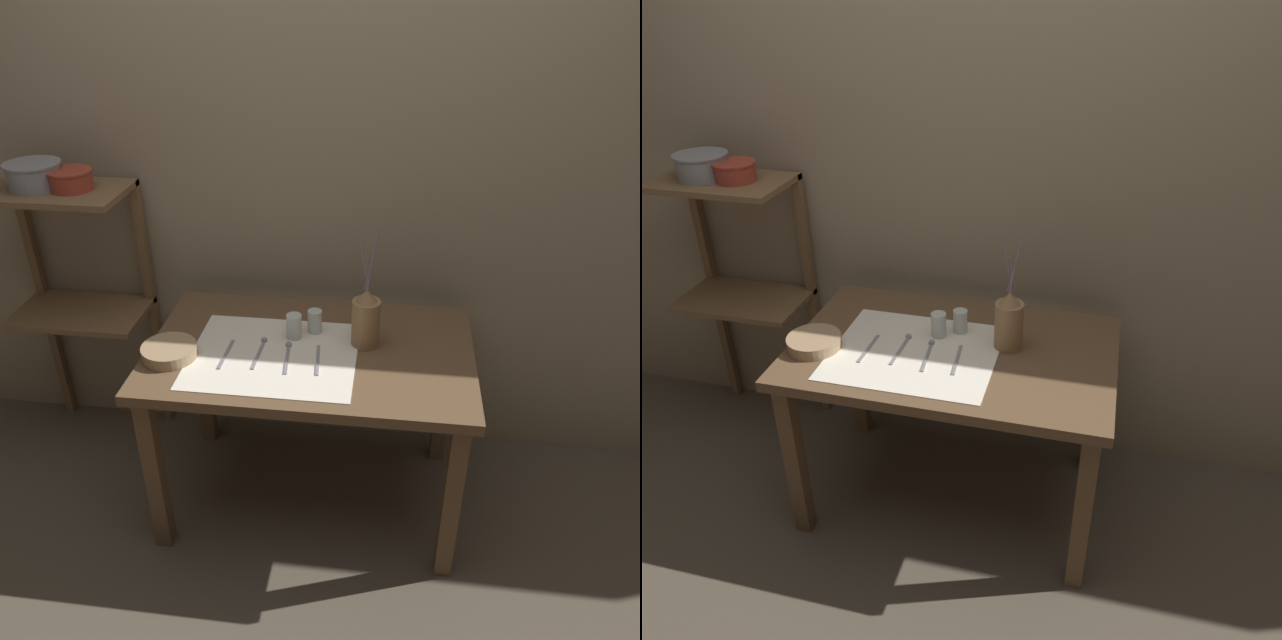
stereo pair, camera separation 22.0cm
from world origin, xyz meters
TOP-DOWN VIEW (x-y plane):
  - ground_plane at (0.00, 0.00)m, footprint 12.00×12.00m
  - stone_wall_back at (0.00, 0.48)m, footprint 7.00×0.06m
  - wooden_table at (0.00, 0.00)m, footprint 1.18×0.74m
  - wooden_shelf_unit at (-1.02, 0.30)m, footprint 0.54×0.33m
  - linen_cloth at (-0.13, -0.07)m, footprint 0.59×0.50m
  - pitcher_with_flowers at (0.19, 0.05)m, footprint 0.10×0.10m
  - wooden_bowl at (-0.49, -0.12)m, footprint 0.20×0.20m
  - glass_tumbler_near at (-0.07, 0.06)m, footprint 0.06×0.06m
  - glass_tumbler_far at (-0.00, 0.11)m, footprint 0.05×0.05m
  - knife_center at (-0.29, -0.09)m, footprint 0.02×0.19m
  - spoon_outer at (-0.18, -0.02)m, footprint 0.02×0.20m
  - spoon_inner at (-0.08, -0.03)m, footprint 0.04×0.20m
  - fork_inner at (0.04, -0.08)m, footprint 0.03×0.19m
  - metal_pot_large at (-1.09, 0.27)m, footprint 0.21×0.21m
  - metal_pot_small at (-0.95, 0.27)m, footprint 0.17×0.17m

SIDE VIEW (x-z plane):
  - ground_plane at x=0.00m, z-range 0.00..0.00m
  - wooden_table at x=0.00m, z-range 0.27..1.00m
  - linen_cloth at x=-0.13m, z-range 0.74..0.74m
  - knife_center at x=-0.29m, z-range 0.74..0.74m
  - fork_inner at x=0.04m, z-range 0.74..0.74m
  - spoon_outer at x=-0.18m, z-range 0.73..0.76m
  - spoon_inner at x=-0.08m, z-range 0.73..0.76m
  - wooden_bowl at x=-0.49m, z-range 0.74..0.78m
  - glass_tumbler_far at x=0.00m, z-range 0.74..0.83m
  - glass_tumbler_near at x=-0.07m, z-range 0.74..0.83m
  - wooden_shelf_unit at x=-1.02m, z-range 0.24..1.44m
  - pitcher_with_flowers at x=0.19m, z-range 0.62..1.06m
  - stone_wall_back at x=0.00m, z-range 0.00..2.40m
  - metal_pot_small at x=-0.95m, z-range 1.21..1.28m
  - metal_pot_large at x=-1.09m, z-range 1.21..1.31m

